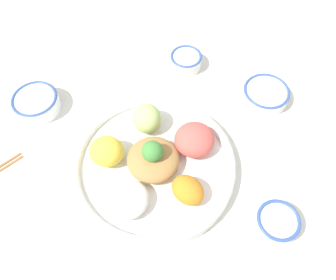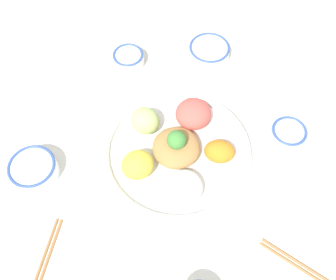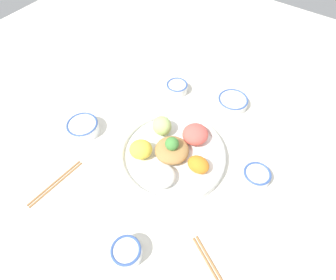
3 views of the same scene
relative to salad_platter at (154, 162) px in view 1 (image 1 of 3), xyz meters
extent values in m
plane|color=silver|center=(0.01, 0.01, -0.03)|extent=(2.40, 2.40, 0.00)
cylinder|color=white|center=(0.00, 0.00, -0.02)|extent=(0.36, 0.36, 0.02)
torus|color=white|center=(0.00, 0.00, 0.00)|extent=(0.36, 0.36, 0.02)
ellipsoid|color=#E55B51|center=(-0.03, -0.09, 0.02)|extent=(0.11, 0.11, 0.06)
ellipsoid|color=#B7DB7A|center=(0.08, -0.06, 0.03)|extent=(0.10, 0.09, 0.06)
ellipsoid|color=yellow|center=(0.08, 0.06, 0.02)|extent=(0.10, 0.10, 0.06)
ellipsoid|color=white|center=(-0.03, 0.10, 0.01)|extent=(0.10, 0.10, 0.04)
ellipsoid|color=orange|center=(-0.10, 0.00, 0.02)|extent=(0.07, 0.06, 0.05)
ellipsoid|color=#AD7F47|center=(0.00, 0.00, 0.02)|extent=(0.11, 0.11, 0.04)
sphere|color=#478E3D|center=(0.00, 0.00, 0.05)|extent=(0.04, 0.04, 0.04)
cylinder|color=white|center=(0.17, -0.27, -0.01)|extent=(0.08, 0.08, 0.04)
torus|color=#38569E|center=(0.17, -0.27, 0.01)|extent=(0.08, 0.08, 0.01)
cylinder|color=white|center=(0.17, -0.27, 0.00)|extent=(0.07, 0.07, 0.00)
cylinder|color=white|center=(-0.27, -0.08, -0.01)|extent=(0.09, 0.09, 0.04)
torus|color=#38569E|center=(-0.27, -0.08, 0.01)|extent=(0.09, 0.09, 0.01)
cylinder|color=#5B3319|center=(-0.27, -0.08, 0.01)|extent=(0.07, 0.07, 0.00)
cylinder|color=white|center=(0.32, 0.09, -0.01)|extent=(0.11, 0.11, 0.04)
torus|color=#38569E|center=(0.32, 0.09, 0.01)|extent=(0.11, 0.11, 0.01)
cylinder|color=maroon|center=(0.32, 0.09, 0.01)|extent=(0.09, 0.09, 0.00)
cylinder|color=white|center=(-0.05, -0.33, -0.01)|extent=(0.11, 0.11, 0.03)
torus|color=#38569E|center=(-0.05, -0.33, 0.00)|extent=(0.11, 0.11, 0.01)
cylinder|color=#5B3319|center=(-0.05, -0.33, 0.00)|extent=(0.09, 0.09, 0.00)
cube|color=beige|center=(0.41, -0.22, -0.02)|extent=(0.07, 0.08, 0.01)
ellipsoid|color=beige|center=(0.36, -0.26, -0.02)|extent=(0.06, 0.06, 0.01)
camera|label=1|loc=(-0.26, 0.21, 0.63)|focal=35.00mm
camera|label=2|loc=(-0.04, 0.45, 0.81)|focal=42.00mm
camera|label=3|loc=(-0.29, 0.43, 0.77)|focal=30.00mm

